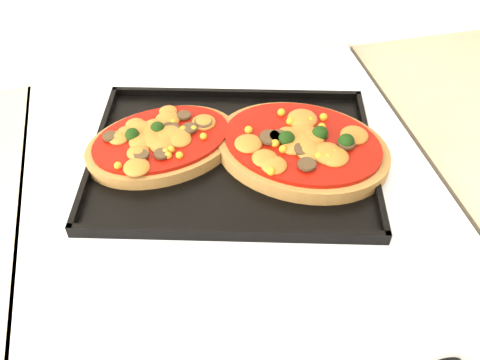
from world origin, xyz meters
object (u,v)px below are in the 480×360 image
object	(u,v)px
stove	(232,329)
pizza_left	(162,142)
baking_tray	(232,156)
pizza_right	(302,146)

from	to	relation	value
stove	pizza_left	distance (m)	0.49
stove	baking_tray	world-z (taller)	baking_tray
pizza_left	stove	bearing A→B (deg)	-32.93
pizza_right	pizza_left	bearing A→B (deg)	163.86
stove	baking_tray	distance (m)	0.47
pizza_right	stove	bearing A→B (deg)	-179.84
baking_tray	pizza_left	xyz separation A→B (m)	(-0.10, 0.04, 0.01)
pizza_left	pizza_right	size ratio (longest dim) A/B	0.89
pizza_left	pizza_right	distance (m)	0.20
baking_tray	pizza_left	world-z (taller)	pizza_left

